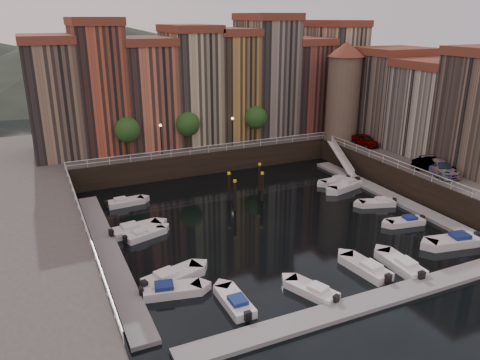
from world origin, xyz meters
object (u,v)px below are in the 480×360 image
mooring_pilings (247,187)px  boat_left_2 (144,234)px  corner_tower (344,90)px  boat_left_1 (172,277)px  gangway (342,157)px  car_a (365,141)px  car_c (440,168)px  car_b (433,167)px  boat_left_0 (171,290)px

mooring_pilings → boat_left_2: mooring_pilings is taller
corner_tower → boat_left_1: (-32.39, -22.45, -9.79)m
gangway → boat_left_1: gangway is taller
car_a → car_c: 13.49m
gangway → car_b: bearing=-75.2°
car_c → mooring_pilings: bearing=166.7°
boat_left_0 → car_b: size_ratio=1.01×
car_b → car_c: bearing=-99.6°
gangway → boat_left_2: gangway is taller
boat_left_1 → gangway: bearing=15.8°
boat_left_1 → boat_left_2: (-0.13, 8.77, -0.07)m
corner_tower → car_c: size_ratio=2.53×
car_a → car_b: bearing=-89.6°
boat_left_0 → mooring_pilings: bearing=59.7°
mooring_pilings → boat_left_0: size_ratio=1.15×
boat_left_1 → boat_left_2: boat_left_1 is taller
corner_tower → mooring_pilings: bearing=-154.9°
gangway → car_a: 4.21m
car_a → boat_left_0: bearing=-147.7°
gangway → boat_left_0: bearing=-146.8°
boat_left_0 → boat_left_2: 10.50m
gangway → car_a: bearing=-1.1°
corner_tower → boat_left_2: corner_tower is taller
corner_tower → car_b: size_ratio=2.90×
car_a → boat_left_1: bearing=-149.5°
boat_left_0 → car_b: car_b is taller
boat_left_1 → car_b: (32.84, 5.25, 3.38)m
corner_tower → car_c: bearing=-88.3°
car_b → boat_left_2: bearing=158.6°
boat_left_1 → boat_left_2: size_ratio=1.23×
boat_left_0 → boat_left_1: (0.60, 1.71, 0.04)m
boat_left_1 → boat_left_2: bearing=75.3°
corner_tower → car_a: 7.93m
boat_left_0 → car_c: 34.25m
corner_tower → gangway: 9.86m
gangway → boat_left_1: (-29.49, -17.95, -1.51)m
mooring_pilings → car_a: size_ratio=1.21×
boat_left_2 → boat_left_0: bearing=-109.5°
boat_left_0 → boat_left_2: bearing=99.1°
gangway → boat_left_1: size_ratio=1.56×
corner_tower → mooring_pilings: 23.11m
mooring_pilings → boat_left_2: bearing=-160.8°
boat_left_2 → car_c: bearing=-24.5°
boat_left_2 → car_a: 34.79m
boat_left_0 → corner_tower: bearing=47.9°
corner_tower → boat_left_0: size_ratio=2.88×
boat_left_2 → car_b: bearing=-23.0°
boat_left_0 → boat_left_2: (0.47, 10.48, -0.03)m
car_b → car_a: bearing=72.8°
car_a → car_b: car_b is taller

